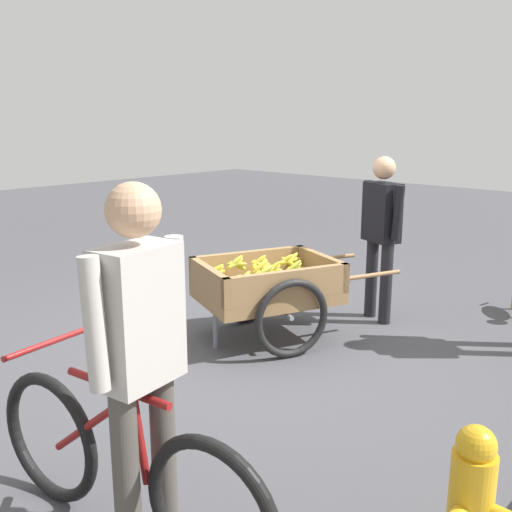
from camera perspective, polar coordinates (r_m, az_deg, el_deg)
name	(u,v)px	position (r m, az deg, el deg)	size (l,w,h in m)	color
ground_plane	(249,346)	(4.91, -0.73, -8.73)	(24.00, 24.00, 0.00)	#47474C
fruit_cart	(267,289)	(4.92, 1.07, -3.22)	(1.81, 1.32, 0.72)	#937047
vendor_person	(381,225)	(5.41, 12.10, 2.95)	(0.31, 0.50, 1.51)	black
bicycle	(121,467)	(2.79, -12.97, -19.36)	(0.46, 1.65, 0.85)	black
cyclist_person	(140,343)	(2.41, -11.25, -8.32)	(0.52, 0.25, 1.61)	#4C4742
fire_hydrant	(471,502)	(2.70, 20.20, -21.59)	(0.25, 0.25, 0.67)	gold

